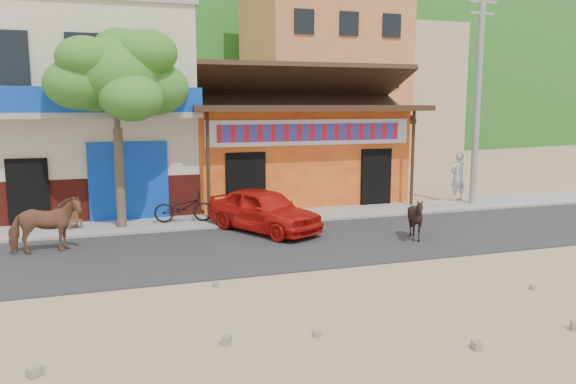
% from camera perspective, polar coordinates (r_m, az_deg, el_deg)
% --- Properties ---
extents(ground, '(120.00, 120.00, 0.00)m').
position_cam_1_polar(ground, '(13.35, 4.68, -7.83)').
color(ground, '#9E825B').
rests_on(ground, ground).
extents(road, '(60.00, 5.00, 0.04)m').
position_cam_1_polar(road, '(15.60, 1.12, -5.26)').
color(road, '#28282B').
rests_on(road, ground).
extents(sidewalk, '(60.00, 2.00, 0.12)m').
position_cam_1_polar(sidewalk, '(18.85, -2.39, -2.65)').
color(sidewalk, gray).
rests_on(sidewalk, ground).
extents(dance_club, '(8.00, 6.00, 3.60)m').
position_cam_1_polar(dance_club, '(22.96, -0.32, 3.83)').
color(dance_club, orange).
rests_on(dance_club, ground).
extents(cafe_building, '(7.00, 6.00, 7.00)m').
position_cam_1_polar(cafe_building, '(21.79, -19.63, 7.52)').
color(cafe_building, beige).
rests_on(cafe_building, ground).
extents(apartment_front, '(9.00, 9.00, 12.00)m').
position_cam_1_polar(apartment_front, '(38.47, 3.32, 12.14)').
color(apartment_front, '#CC723F').
rests_on(apartment_front, ground).
extents(apartment_rear, '(8.00, 8.00, 10.00)m').
position_cam_1_polar(apartment_rear, '(47.70, 10.89, 10.17)').
color(apartment_rear, tan).
rests_on(apartment_rear, ground).
extents(hillside, '(100.00, 40.00, 24.00)m').
position_cam_1_polar(hillside, '(82.33, -15.01, 14.33)').
color(hillside, '#194C14').
rests_on(hillside, ground).
extents(tree, '(3.00, 3.00, 6.00)m').
position_cam_1_polar(tree, '(17.60, -16.93, 6.19)').
color(tree, '#2D721E').
rests_on(tree, sidewalk).
extents(utility_pole, '(0.24, 0.24, 8.00)m').
position_cam_1_polar(utility_pole, '(22.13, 18.71, 9.19)').
color(utility_pole, gray).
rests_on(utility_pole, sidewalk).
extents(cow_tan, '(1.85, 1.10, 1.47)m').
position_cam_1_polar(cow_tan, '(15.69, -23.41, -3.10)').
color(cow_tan, brown).
rests_on(cow_tan, road).
extents(cow_dark, '(1.43, 1.38, 1.22)m').
position_cam_1_polar(cow_dark, '(16.21, 12.89, -2.66)').
color(cow_dark, black).
rests_on(cow_dark, road).
extents(red_car, '(3.19, 4.12, 1.31)m').
position_cam_1_polar(red_car, '(16.87, -2.47, -1.83)').
color(red_car, red).
rests_on(red_car, road).
extents(scooter, '(1.90, 0.84, 0.97)m').
position_cam_1_polar(scooter, '(18.14, -10.56, -1.51)').
color(scooter, black).
rests_on(scooter, sidewalk).
extents(pedestrian, '(0.75, 0.55, 1.88)m').
position_cam_1_polar(pedestrian, '(22.75, 16.87, 1.52)').
color(pedestrian, '#BCBCBC').
rests_on(pedestrian, sidewalk).
extents(cafe_chair_right, '(0.56, 0.56, 0.91)m').
position_cam_1_polar(cafe_chair_right, '(18.17, -21.00, -2.03)').
color(cafe_chair_right, '#4F311A').
rests_on(cafe_chair_right, sidewalk).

